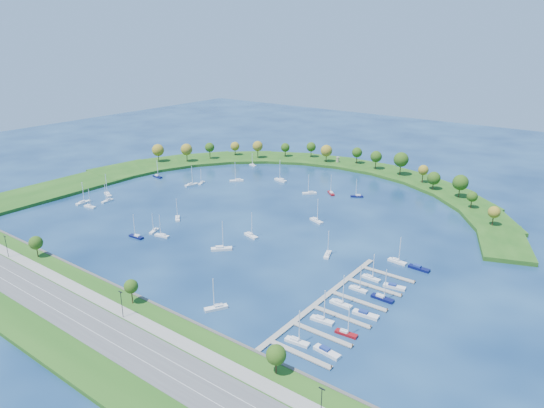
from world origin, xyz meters
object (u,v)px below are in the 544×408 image
Objects in this scene: moored_boat_7 at (107,200)px; moored_boat_16 at (316,220)px; moored_boat_5 at (331,193)px; docked_boat_3 at (346,333)px; moored_boat_17 at (357,196)px; moored_boat_4 at (136,236)px; harbor_tower at (338,159)px; moored_boat_6 at (83,202)px; moored_boat_12 at (154,230)px; docked_boat_2 at (322,319)px; moored_boat_0 at (281,180)px; moored_boat_19 at (310,193)px; moored_boat_14 at (328,254)px; docked_boat_8 at (371,277)px; docked_boat_11 at (419,268)px; docked_boat_6 at (358,288)px; moored_boat_15 at (108,194)px; docked_boat_1 at (327,352)px; docked_boat_9 at (394,287)px; docked_boat_5 at (365,314)px; moored_boat_9 at (162,235)px; moored_boat_10 at (237,180)px; moored_boat_18 at (251,235)px; docked_boat_10 at (397,261)px; docked_boat_7 at (382,297)px; moored_boat_11 at (157,176)px; dock_system at (340,305)px; moored_boat_3 at (90,206)px; moored_boat_8 at (253,165)px; moored_boat_13 at (202,182)px; docked_boat_4 at (341,303)px; moored_boat_2 at (191,184)px; moored_boat_21 at (216,307)px; moored_boat_20 at (221,248)px; docked_boat_0 at (297,341)px.

moored_boat_16 is at bearing 107.94° from moored_boat_7.
docked_boat_3 is (79.43, -126.51, -0.03)m from moored_boat_5.
moored_boat_4 is at bearing 32.25° from moored_boat_17.
harbor_tower is 0.31× the size of moored_boat_6.
moored_boat_16 reaches higher than moored_boat_12.
docked_boat_3 is at bearing -15.92° from docked_boat_2.
moored_boat_0 is 32.67m from moored_boat_19.
docked_boat_2 is (25.49, -46.88, 0.02)m from moored_boat_14.
docked_boat_11 is at bearing 62.27° from docked_boat_8.
moored_boat_15 is at bearing 176.99° from docked_boat_6.
moored_boat_19 is 159.00m from docked_boat_1.
harbor_tower is 188.13m from docked_boat_9.
docked_boat_5 is (61.94, -67.04, -0.23)m from moored_boat_16.
docked_boat_5 is (112.26, -4.72, -0.18)m from moored_boat_9.
moored_boat_17 is (122.96, 106.70, -0.05)m from moored_boat_6.
moored_boat_10 reaches higher than moored_boat_9.
moored_boat_18 is 1.03× the size of docked_boat_2.
harbor_tower is at bearing 118.10° from moored_boat_18.
moored_boat_9 is 78.99m from moored_boat_15.
docked_boat_7 is at bearing -70.35° from docked_boat_10.
moored_boat_19 is (103.95, 31.86, 0.02)m from moored_boat_11.
dock_system is 10.69m from docked_boat_5.
moored_boat_19 is (-79.40, 103.75, 0.58)m from dock_system.
moored_boat_0 is at bearing 131.90° from moored_boat_18.
moored_boat_3 is 1.13× the size of moored_boat_12.
docked_boat_8 reaches higher than docked_boat_6.
moored_boat_16 reaches higher than moored_boat_8.
docked_boat_8 is at bearing 10.87° from moored_boat_18.
docked_boat_7 is 1.40× the size of docked_boat_11.
moored_boat_7 is 84.47m from moored_boat_10.
moored_boat_15 is 131.84m from moored_boat_16.
moored_boat_3 is 181.26m from docked_boat_1.
harbor_tower is at bearing 125.07° from docked_boat_1.
moored_boat_13 is at bearing 105.72° from moored_boat_8.
moored_boat_6 is 176.56m from docked_boat_4.
dock_system is 109.66m from moored_boat_12.
moored_boat_0 is 1.10× the size of moored_boat_16.
moored_boat_2 is 1.03× the size of moored_boat_18.
docked_boat_2 is 0.96× the size of docked_boat_7.
moored_boat_18 is at bearing 91.92° from moored_boat_7.
docked_boat_5 is (-0.07, 14.23, -0.18)m from docked_boat_3.
moored_boat_10 reaches higher than docked_boat_4.
moored_boat_8 is 0.73× the size of moored_boat_10.
moored_boat_10 is at bearing 152.07° from moored_boat_7.
moored_boat_11 is 162.54m from moored_boat_14.
docked_boat_9 is (45.43, 53.31, -0.27)m from moored_boat_21.
moored_boat_6 reaches higher than moored_boat_5.
moored_boat_20 is 1.15× the size of docked_boat_10.
docked_boat_0 is at bearing -110.77° from docked_boat_9.
moored_boat_14 is at bearing -15.48° from moored_boat_20.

